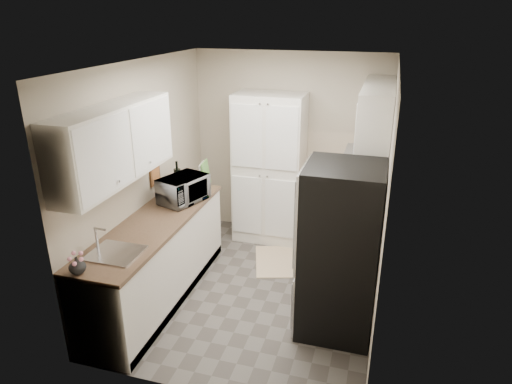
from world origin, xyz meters
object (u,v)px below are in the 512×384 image
wine_bottle (177,177)px  toaster_oven (368,176)px  pantry_cabinet (269,169)px  electric_range (349,247)px  refrigerator (340,251)px  microwave (183,189)px

wine_bottle → toaster_oven: size_ratio=0.88×
pantry_cabinet → electric_range: 1.58m
electric_range → wine_bottle: size_ratio=3.45×
toaster_oven → electric_range: bearing=-98.0°
refrigerator → wine_bottle: size_ratio=5.20×
refrigerator → microwave: 1.94m
wine_bottle → toaster_oven: wine_bottle is taller
toaster_oven → wine_bottle: bearing=-160.5°
electric_range → wine_bottle: wine_bottle is taller
electric_range → toaster_oven: (0.12, 0.91, 0.55)m
refrigerator → wine_bottle: bearing=156.8°
electric_range → refrigerator: (-0.03, -0.80, 0.37)m
refrigerator → toaster_oven: refrigerator is taller
pantry_cabinet → electric_range: bearing=-38.2°
electric_range → refrigerator: 0.88m
pantry_cabinet → microwave: size_ratio=3.72×
wine_bottle → electric_range: bearing=-2.5°
pantry_cabinet → toaster_oven: bearing=-0.6°
electric_range → toaster_oven: size_ratio=3.04×
refrigerator → microwave: bearing=163.2°
refrigerator → wine_bottle: refrigerator is taller
wine_bottle → microwave: bearing=-55.3°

